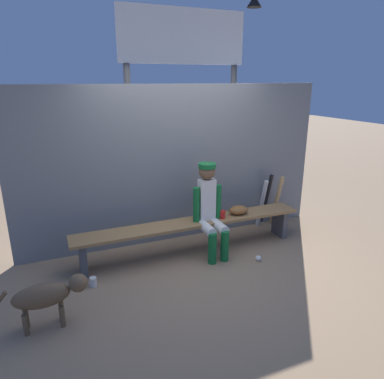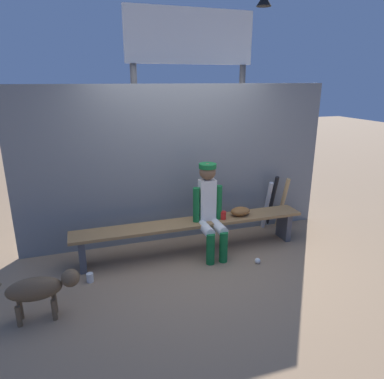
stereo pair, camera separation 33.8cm
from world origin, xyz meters
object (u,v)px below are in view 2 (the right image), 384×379
(bat_aluminum_silver, at_px, (267,205))
(bat_aluminum_black, at_px, (272,201))
(baseball, at_px, (258,261))
(dog, at_px, (40,288))
(dugout_bench, at_px, (192,227))
(bat_wood_tan, at_px, (283,203))
(player_seated, at_px, (210,207))
(cup_on_ground, at_px, (90,277))
(scoreboard, at_px, (195,64))
(cup_on_bench, at_px, (223,215))
(baseball_glove, at_px, (240,211))

(bat_aluminum_silver, bearing_deg, bat_aluminum_black, 32.17)
(baseball, bearing_deg, dog, -173.05)
(dugout_bench, distance_m, bat_wood_tan, 1.66)
(player_seated, relative_size, cup_on_ground, 11.27)
(baseball, bearing_deg, scoreboard, 96.24)
(dugout_bench, distance_m, cup_on_bench, 0.46)
(bat_aluminum_black, distance_m, baseball, 1.33)
(cup_on_bench, xyz_separation_m, dog, (-2.27, -0.82, -0.17))
(dugout_bench, height_order, cup_on_ground, dugout_bench)
(dugout_bench, bearing_deg, cup_on_bench, -6.95)
(bat_aluminum_silver, xyz_separation_m, cup_on_ground, (-2.72, -0.70, -0.35))
(cup_on_bench, bearing_deg, dog, -160.04)
(dugout_bench, distance_m, player_seated, 0.38)
(cup_on_ground, bearing_deg, player_seated, 8.33)
(baseball, relative_size, dog, 0.09)
(baseball, height_order, scoreboard, scoreboard)
(player_seated, xyz_separation_m, scoreboard, (0.28, 1.49, 1.84))
(baseball, bearing_deg, player_seated, 137.09)
(scoreboard, bearing_deg, bat_aluminum_black, -43.57)
(baseball, bearing_deg, dugout_bench, 141.39)
(baseball_glove, distance_m, bat_aluminum_black, 0.89)
(player_seated, height_order, baseball, player_seated)
(bat_aluminum_silver, bearing_deg, scoreboard, 129.70)
(player_seated, height_order, bat_aluminum_black, player_seated)
(bat_aluminum_silver, distance_m, bat_wood_tan, 0.28)
(player_seated, height_order, scoreboard, scoreboard)
(player_seated, bearing_deg, cup_on_bench, 13.95)
(bat_wood_tan, relative_size, baseball, 11.43)
(baseball_glove, distance_m, scoreboard, 2.44)
(bat_aluminum_silver, xyz_separation_m, scoreboard, (-0.85, 1.02, 2.10))
(bat_aluminum_silver, relative_size, scoreboard, 0.23)
(cup_on_ground, bearing_deg, baseball, -6.24)
(scoreboard, bearing_deg, dugout_bench, -109.73)
(scoreboard, distance_m, dog, 3.91)
(cup_on_bench, relative_size, scoreboard, 0.03)
(baseball_glove, height_order, scoreboard, scoreboard)
(baseball_glove, relative_size, bat_wood_tan, 0.33)
(baseball_glove, bearing_deg, cup_on_ground, -170.79)
(baseball_glove, height_order, cup_on_ground, baseball_glove)
(dugout_bench, relative_size, bat_aluminum_silver, 3.88)
(baseball_glove, relative_size, bat_aluminum_black, 0.32)
(player_seated, height_order, baseball_glove, player_seated)
(bat_aluminum_silver, relative_size, cup_on_bench, 7.46)
(bat_aluminum_silver, height_order, cup_on_bench, bat_aluminum_silver)
(bat_wood_tan, relative_size, cup_on_bench, 7.69)
(cup_on_bench, bearing_deg, baseball, -61.44)
(dog, bearing_deg, baseball_glove, 18.94)
(bat_aluminum_black, bearing_deg, bat_aluminum_silver, -147.83)
(baseball, bearing_deg, cup_on_bench, 118.56)
(dugout_bench, xyz_separation_m, bat_aluminum_black, (1.48, 0.45, 0.06))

